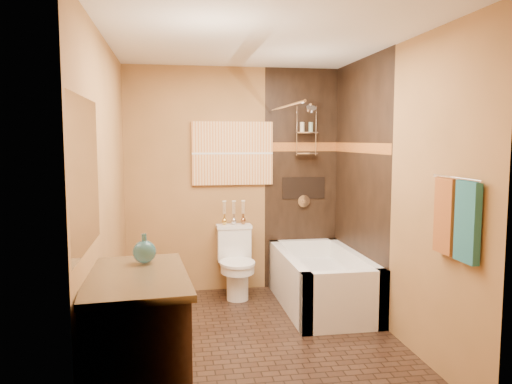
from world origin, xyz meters
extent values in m
plane|color=black|center=(0.00, 0.00, 0.00)|extent=(3.00, 3.00, 0.00)
cube|color=#AF7943|center=(-1.20, 0.00, 1.25)|extent=(0.02, 3.00, 2.50)
cube|color=#AF7943|center=(1.20, 0.00, 1.25)|extent=(0.02, 3.00, 2.50)
cube|color=#AF7943|center=(0.00, 1.50, 1.25)|extent=(2.40, 0.02, 2.50)
cube|color=#AF7943|center=(0.00, -1.50, 1.25)|extent=(2.40, 0.02, 2.50)
plane|color=silver|center=(0.00, 0.00, 2.50)|extent=(3.00, 3.00, 0.00)
cube|color=black|center=(0.78, 1.49, 1.25)|extent=(0.85, 0.01, 2.50)
cube|color=black|center=(1.19, 0.75, 1.25)|extent=(0.01, 1.50, 2.50)
cube|color=brown|center=(0.78, 1.48, 1.62)|extent=(0.85, 0.01, 0.10)
cube|color=brown|center=(1.18, 0.75, 1.62)|extent=(0.01, 1.50, 0.10)
cube|color=black|center=(0.80, 1.48, 1.15)|extent=(0.50, 0.01, 0.25)
cylinder|color=silver|center=(0.80, 1.35, 2.08)|extent=(0.02, 0.26, 0.02)
cylinder|color=silver|center=(0.80, 1.20, 2.03)|extent=(0.11, 0.11, 0.09)
cylinder|color=silver|center=(0.80, 1.47, 1.00)|extent=(0.14, 0.02, 0.14)
cylinder|color=silver|center=(0.40, 0.75, 2.02)|extent=(0.03, 1.55, 0.03)
cylinder|color=silver|center=(1.15, -1.05, 1.45)|extent=(0.02, 0.55, 0.02)
cube|color=#1D5D63|center=(1.16, -1.18, 1.18)|extent=(0.05, 0.22, 0.52)
cube|color=#95511B|center=(1.16, -0.92, 1.18)|extent=(0.05, 0.22, 0.52)
cube|color=orange|center=(-0.02, 1.48, 1.55)|extent=(0.90, 0.04, 0.70)
cube|color=white|center=(-1.19, -1.00, 1.50)|extent=(0.01, 1.00, 0.90)
cube|color=white|center=(0.80, 0.05, 0.28)|extent=(0.80, 0.10, 0.55)
cube|color=white|center=(0.80, 1.45, 0.28)|extent=(0.80, 0.10, 0.55)
cube|color=white|center=(0.45, 0.75, 0.28)|extent=(0.10, 1.50, 0.55)
cube|color=white|center=(1.15, 0.75, 0.28)|extent=(0.10, 1.50, 0.55)
cube|color=white|center=(0.80, 0.75, 0.17)|extent=(0.64, 1.34, 0.35)
cube|color=white|center=(-0.02, 1.39, 0.54)|extent=(0.37, 0.17, 0.37)
cube|color=white|center=(-0.02, 1.39, 0.74)|extent=(0.39, 0.19, 0.04)
cylinder|color=white|center=(-0.02, 1.10, 0.18)|extent=(0.23, 0.23, 0.37)
cylinder|color=white|center=(-0.02, 1.10, 0.35)|extent=(0.36, 0.36, 0.10)
cylinder|color=white|center=(-0.02, 1.10, 0.40)|extent=(0.38, 0.38, 0.03)
cube|color=black|center=(-0.92, -1.00, 0.42)|extent=(0.66, 1.00, 0.85)
cube|color=black|center=(-0.91, -1.00, 0.87)|extent=(0.69, 1.05, 0.04)
camera|label=1|loc=(-0.69, -4.04, 1.70)|focal=35.00mm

